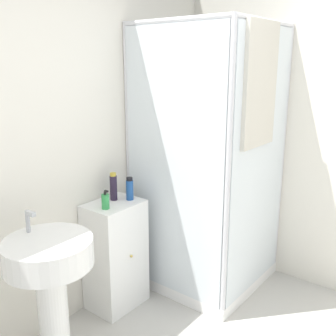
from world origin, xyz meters
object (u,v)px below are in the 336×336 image
Objects in this scene: shampoo_bottle_blue at (130,189)px; shampoo_bottle_tall_black at (113,187)px; soap_dispenser at (105,201)px; sink at (50,278)px.

shampoo_bottle_tall_black is at bearing 130.27° from shampoo_bottle_blue.
shampoo_bottle_blue reaches higher than soap_dispenser.
shampoo_bottle_blue is at bearing -0.61° from soap_dispenser.
sink is at bearing -159.95° from shampoo_bottle_tall_black.
sink is 5.89× the size of shampoo_bottle_blue.
sink is at bearing -162.25° from soap_dispenser.
shampoo_bottle_blue is (0.85, 0.19, 0.26)m from sink.
shampoo_bottle_tall_black is 1.21× the size of shampoo_bottle_blue.
sink is 4.87× the size of shampoo_bottle_tall_black.
shampoo_bottle_blue is (0.08, -0.09, -0.02)m from shampoo_bottle_tall_black.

